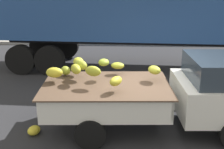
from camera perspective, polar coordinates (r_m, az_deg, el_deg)
ground at (r=7.14m, az=5.23°, el=-9.38°), size 220.00×220.00×0.00m
curb_strip at (r=15.60m, az=3.86°, el=6.27°), size 80.00×0.80×0.16m
pickup_truck at (r=6.76m, az=15.72°, el=-3.38°), size 5.07×2.11×1.70m
semi_trailer at (r=10.98m, az=7.47°, el=14.12°), size 12.11×3.16×3.95m
fallen_banana_bunch_near_tailgate at (r=6.78m, az=-15.19°, el=-10.62°), size 0.36×0.39×0.20m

